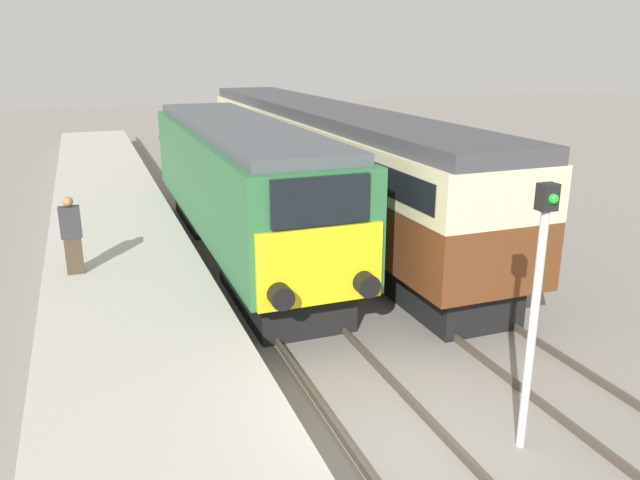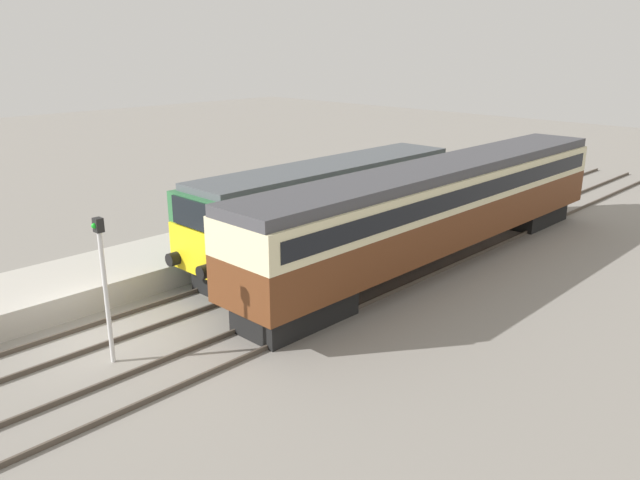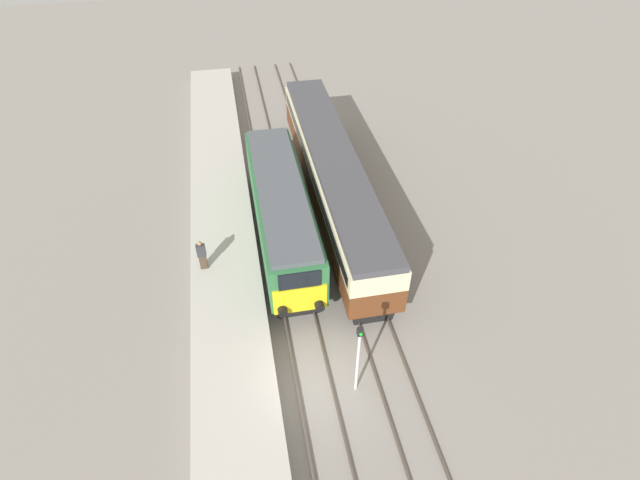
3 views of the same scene
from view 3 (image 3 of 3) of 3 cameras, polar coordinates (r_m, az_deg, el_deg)
ground_plane at (r=22.13m, az=-0.65°, el=-16.35°), size 120.00×120.00×0.00m
platform_left at (r=26.90m, az=-10.75°, el=-2.49°), size 3.50×50.00×0.83m
rails_near_track at (r=25.09m, az=-2.76°, el=-6.75°), size 1.51×60.00×0.14m
rails_far_track at (r=25.59m, az=4.82°, el=-5.66°), size 1.50×60.00×0.14m
locomotive at (r=27.17m, az=-4.44°, el=3.37°), size 2.70×13.01×3.74m
passenger_carriage at (r=29.54m, az=1.45°, el=7.61°), size 2.75×19.68×3.86m
person_on_platform at (r=25.63m, az=-13.35°, el=-1.67°), size 0.44×0.26×1.75m
signal_post at (r=20.18m, az=4.41°, el=-12.95°), size 0.24×0.28×3.96m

